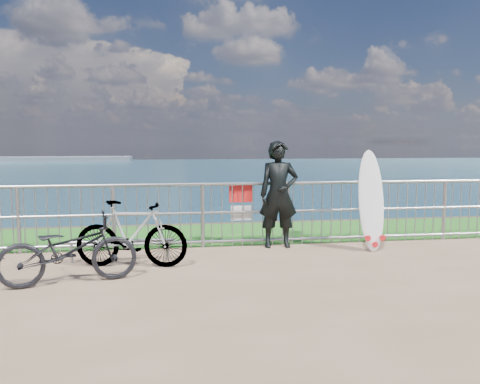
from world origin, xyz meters
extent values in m
plane|color=#1D5E19|center=(0.00, 2.70, 0.01)|extent=(120.00, 120.00, 0.00)
cube|color=brown|center=(0.00, 3.90, -2.50)|extent=(120.00, 0.30, 5.00)
plane|color=navy|center=(0.00, 90.00, -5.00)|extent=(260.00, 260.00, 0.00)
cube|color=#565E68|center=(-50.00, 168.00, -4.25)|extent=(70.00, 12.00, 1.50)
cylinder|color=gray|center=(0.00, 1.60, 1.10)|extent=(10.00, 0.06, 0.06)
cylinder|color=gray|center=(0.00, 1.60, 0.61)|extent=(10.00, 0.05, 0.05)
cylinder|color=gray|center=(0.00, 1.60, 0.10)|extent=(10.00, 0.05, 0.05)
cylinder|color=gray|center=(-3.50, 1.60, 0.55)|extent=(0.06, 0.06, 1.10)
cylinder|color=gray|center=(-2.00, 1.60, 0.55)|extent=(0.06, 0.06, 1.10)
cylinder|color=gray|center=(-0.50, 1.60, 0.55)|extent=(0.06, 0.06, 1.10)
cylinder|color=gray|center=(1.00, 1.60, 0.55)|extent=(0.06, 0.06, 1.10)
cylinder|color=gray|center=(2.50, 1.60, 0.55)|extent=(0.06, 0.06, 1.10)
cylinder|color=gray|center=(4.00, 1.60, 0.55)|extent=(0.06, 0.06, 1.10)
cube|color=red|center=(0.17, 1.66, 0.92)|extent=(0.42, 0.02, 0.30)
cube|color=white|center=(0.17, 1.66, 0.92)|extent=(0.38, 0.01, 0.08)
cube|color=white|center=(0.17, 1.66, 0.58)|extent=(0.36, 0.02, 0.26)
imported|color=black|center=(0.80, 1.45, 0.92)|extent=(0.70, 0.48, 1.84)
ellipsoid|color=silver|center=(2.29, 1.02, 0.85)|extent=(0.45, 0.40, 1.70)
cone|color=red|center=(2.16, 0.90, 0.24)|extent=(0.10, 0.18, 0.10)
cone|color=red|center=(2.42, 0.90, 0.24)|extent=(0.10, 0.18, 0.10)
cone|color=red|center=(2.29, 0.90, 0.13)|extent=(0.10, 0.18, 0.10)
imported|color=black|center=(-2.35, -0.23, 0.45)|extent=(1.80, 0.97, 0.90)
imported|color=black|center=(-1.62, 0.48, 0.49)|extent=(1.69, 0.75, 0.98)
cylinder|color=gray|center=(-1.82, 0.83, 0.32)|extent=(1.63, 0.05, 0.05)
cylinder|color=gray|center=(-2.53, 0.83, 0.16)|extent=(0.04, 0.04, 0.32)
cylinder|color=gray|center=(-1.10, 0.83, 0.16)|extent=(0.04, 0.04, 0.32)
camera|label=1|loc=(-1.05, -6.36, 1.82)|focal=35.00mm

